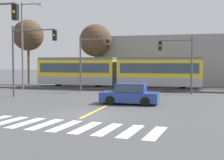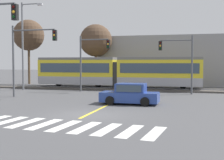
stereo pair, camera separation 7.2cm
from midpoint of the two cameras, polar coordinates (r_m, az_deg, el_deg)
The scene contains 22 objects.
ground_plane at distance 18.13m, azimuth -4.70°, elevation -6.43°, with size 200.00×200.00×0.00m, color #474749.
track_bed at distance 34.73m, azimuth 4.89°, elevation -1.65°, with size 120.00×4.00×0.18m, color #4C4742.
rail_near at distance 34.01m, azimuth 4.68°, elevation -1.51°, with size 120.00×0.08×0.10m, color #939399.
rail_far at distance 35.42m, azimuth 5.09°, elevation -1.33°, with size 120.00×0.08×0.10m, color #939399.
light_rail_tram at distance 35.13m, azimuth 0.91°, elevation 1.62°, with size 18.50×2.64×3.43m.
crosswalk_stripe_1 at distance 17.07m, azimuth -18.54°, elevation -7.18°, with size 0.56×2.80×0.01m, color silver.
crosswalk_stripe_2 at distance 16.41m, azimuth -15.52°, elevation -7.54°, with size 0.56×2.80×0.01m, color silver.
crosswalk_stripe_3 at distance 15.80m, azimuth -12.25°, elevation -7.92°, with size 0.56×2.80×0.01m, color silver.
crosswalk_stripe_4 at distance 15.25m, azimuth -8.73°, elevation -8.29°, with size 0.56×2.80×0.01m, color silver.
crosswalk_stripe_5 at distance 14.75m, azimuth -4.95°, elevation -8.65°, with size 0.56×2.80×0.01m, color silver.
crosswalk_stripe_6 at distance 14.33m, azimuth -0.92°, elevation -9.00°, with size 0.56×2.80×0.01m, color silver.
crosswalk_stripe_7 at distance 13.97m, azimuth 3.34°, elevation -9.32°, with size 0.56×2.80×0.01m, color silver.
crosswalk_stripe_8 at distance 13.70m, azimuth 7.81°, elevation -9.60°, with size 0.56×2.80×0.01m, color silver.
lane_centre_line at distance 24.81m, azimuth 0.77°, elevation -3.79°, with size 0.20×16.40×0.01m, color gold.
sedan_crossing at distance 22.73m, azimuth 3.21°, elevation -2.68°, with size 4.21×1.93×1.52m.
traffic_light_far_right at distance 30.59m, azimuth 12.25°, elevation 4.36°, with size 3.25×0.38×5.60m.
traffic_light_mid_left at distance 28.07m, azimuth -15.27°, elevation 5.41°, with size 4.25×0.38×6.25m.
traffic_light_far_left at distance 32.36m, azimuth -4.05°, elevation 4.60°, with size 3.25×0.38×5.76m.
street_lamp_west at distance 35.68m, azimuth -15.83°, elevation 6.93°, with size 2.56×0.28×9.55m.
bare_tree_far_west at distance 45.46m, azimuth -15.13°, elevation 7.88°, with size 4.32×4.32×9.00m.
bare_tree_west at distance 40.99m, azimuth -3.08°, elevation 7.20°, with size 4.23×4.23×8.01m.
building_backdrop_far at distance 42.80m, azimuth 14.03°, elevation 3.43°, with size 24.03×6.00×6.51m, color gray.
Camera 1 is at (5.98, -16.84, 3.04)m, focal length 50.00 mm.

